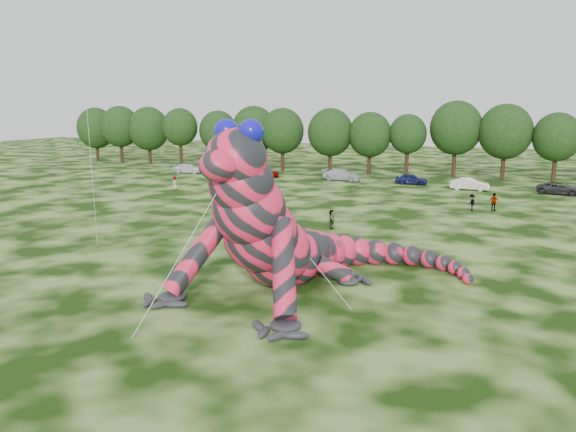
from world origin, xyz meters
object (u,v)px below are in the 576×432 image
Objects in this scene: tree_6 at (283,140)px; car_0 at (188,168)px; car_3 at (342,175)px; spectator_1 at (242,202)px; inflatable_gecko at (290,202)px; car_4 at (411,179)px; tree_4 at (218,139)px; spectator_4 at (175,183)px; tree_8 at (370,143)px; tree_3 at (180,137)px; car_1 at (218,169)px; tree_0 at (96,134)px; tree_5 at (254,137)px; tree_10 at (455,139)px; tree_12 at (556,148)px; tree_1 at (121,135)px; car_6 at (560,189)px; spectator_5 at (332,219)px; tree_11 at (505,142)px; car_5 at (470,184)px; tree_7 at (330,141)px; spectator_2 at (472,203)px; spectator_0 at (244,205)px; tree_9 at (407,145)px; tree_2 at (149,135)px; spectator_3 at (494,202)px; car_2 at (263,173)px.

car_0 is at bearing -147.10° from tree_6.
car_3 is 25.17m from spectator_1.
inflatable_gecko reaches higher than car_0.
inflatable_gecko reaches higher than car_4.
spectator_4 is at bearing -72.89° from tree_4.
tree_8 is 2.24× the size of car_4.
car_1 is at bearing -35.69° from tree_3.
tree_5 reaches higher than tree_0.
tree_10 is 12.67m from tree_12.
car_6 is (68.37, -11.49, -4.24)m from tree_1.
inflatable_gecko is 4.18× the size of car_1.
spectator_5 is (-1.61, -28.83, 0.10)m from car_4.
tree_6 is 6.06× the size of spectator_5.
tree_11 is 39.73m from car_1.
car_5 is at bearing 167.20° from spectator_4.
tree_7 reaches higher than tree_12.
tree_1 reaches higher than tree_6.
tree_1 is at bearing 80.44° from car_5.
spectator_5 is (19.12, -36.67, -3.96)m from tree_6.
spectator_2 is 21.45m from spectator_0.
tree_1 is 2.45× the size of car_4.
tree_1 is at bearing 178.62° from tree_8.
spectator_4 is (-25.13, -15.10, 0.14)m from car_4.
tree_7 reaches higher than spectator_0.
spectator_1 reaches higher than spectator_2.
car_4 is at bearing -97.35° from car_0.
car_1 is (29.90, -10.11, -4.03)m from tree_0.
tree_6 is 31.38m from tree_11.
tree_4 is 30.74m from tree_9.
car_4 is at bearing -31.00° from tree_7.
tree_8 is 4.89× the size of spectator_1.
tree_11 is at bearing 175.82° from tree_12.
inflatable_gecko is 73.68m from tree_1.
car_3 is 3.10× the size of spectator_4.
tree_5 is (12.59, 1.37, 0.18)m from tree_3.
spectator_5 is at bearing -62.46° from tree_6.
tree_3 reaches higher than tree_12.
tree_8 is 1.86× the size of car_6.
tree_2 is at bearing -83.98° from spectator_4.
spectator_2 is (33.45, -1.25, -0.04)m from spectator_4.
car_4 is 2.19× the size of spectator_1.
tree_1 is 1.00× the size of tree_5.
tree_8 is 29.86m from spectator_3.
tree_3 reaches higher than car_2.
tree_9 is 27.19m from spectator_2.
tree_4 is 25.63m from car_3.
tree_5 reaches higher than spectator_5.
tree_11 is 1.97× the size of car_3.
car_0 is 2.62× the size of spectator_0.
spectator_3 is 17.75m from spectator_5.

